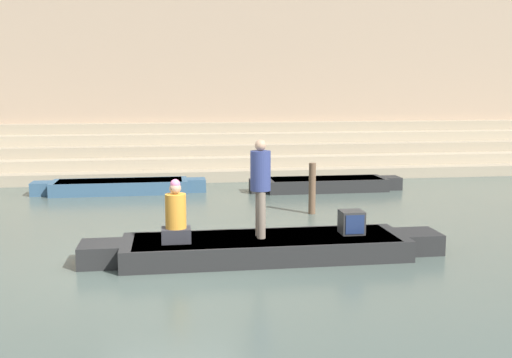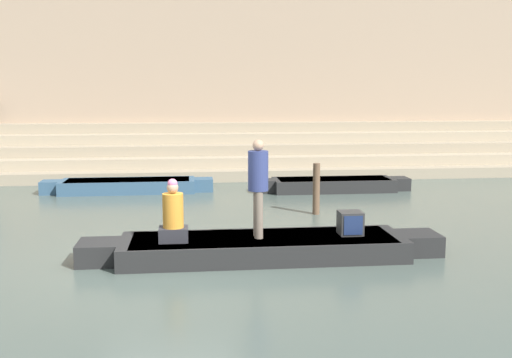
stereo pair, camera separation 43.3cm
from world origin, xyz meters
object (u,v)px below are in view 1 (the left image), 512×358
(moored_boat_distant, at_px, (326,184))
(mooring_post, at_px, (312,189))
(person_standing, at_px, (260,181))
(person_rowing, at_px, (176,217))
(rowboat_main, at_px, (265,247))
(moored_boat_shore, at_px, (120,186))
(tv_set, at_px, (352,222))

(moored_boat_distant, bearing_deg, mooring_post, -111.52)
(person_standing, distance_m, person_rowing, 1.65)
(moored_boat_distant, xyz_separation_m, mooring_post, (-1.22, -3.23, 0.43))
(rowboat_main, relative_size, mooring_post, 5.24)
(moored_boat_shore, bearing_deg, person_rowing, -80.46)
(moored_boat_shore, distance_m, moored_boat_distant, 6.18)
(person_rowing, bearing_deg, tv_set, 15.49)
(person_rowing, height_order, tv_set, person_rowing)
(tv_set, bearing_deg, person_rowing, 175.39)
(rowboat_main, height_order, mooring_post, mooring_post)
(rowboat_main, distance_m, tv_set, 1.70)
(person_rowing, bearing_deg, rowboat_main, 16.76)
(moored_boat_shore, relative_size, mooring_post, 3.98)
(tv_set, distance_m, moored_boat_distant, 7.00)
(person_standing, bearing_deg, moored_boat_shore, 105.63)
(moored_boat_shore, height_order, mooring_post, mooring_post)
(person_standing, bearing_deg, mooring_post, 55.69)
(moored_boat_distant, relative_size, mooring_post, 3.66)
(moored_boat_shore, relative_size, moored_boat_distant, 1.09)
(tv_set, xyz_separation_m, mooring_post, (0.12, 3.63, 0.03))
(person_standing, distance_m, moored_boat_distant, 7.62)
(person_rowing, bearing_deg, moored_boat_distant, 69.54)
(tv_set, bearing_deg, mooring_post, 80.92)
(person_rowing, distance_m, moored_boat_distant, 8.41)
(mooring_post, bearing_deg, person_standing, -117.08)
(person_standing, height_order, moored_boat_shore, person_standing)
(moored_boat_shore, bearing_deg, mooring_post, -39.01)
(rowboat_main, bearing_deg, moored_boat_distant, 65.66)
(moored_boat_shore, xyz_separation_m, moored_boat_distant, (6.17, -0.47, -0.00))
(person_standing, xyz_separation_m, moored_boat_shore, (-3.09, 7.33, -1.22))
(moored_boat_shore, xyz_separation_m, mooring_post, (4.95, -3.70, 0.43))
(person_standing, distance_m, mooring_post, 4.15)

